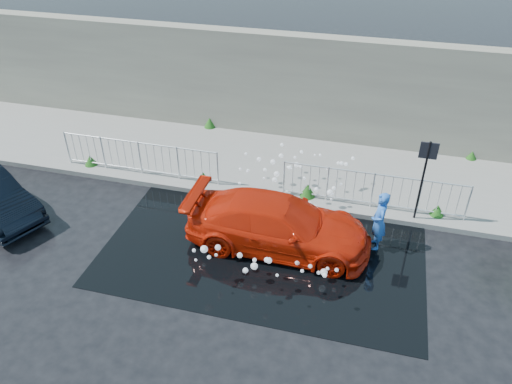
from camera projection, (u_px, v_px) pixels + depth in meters
ground at (234, 271)px, 12.10m from camera, size 90.00×90.00×0.00m
pavement at (279, 165)px, 16.06m from camera, size 30.00×4.00×0.15m
curb at (264, 200)px, 14.46m from camera, size 30.00×0.25×0.16m
retaining_wall at (294, 86)px, 16.80m from camera, size 30.00×0.60×3.50m
puddle at (264, 248)px, 12.79m from camera, size 8.00×5.00×0.01m
sign_post at (425, 169)px, 12.73m from camera, size 0.45×0.06×2.50m
railing_left at (140, 157)px, 15.21m from camera, size 5.05×0.05×1.10m
railing_right at (373, 189)px, 13.74m from camera, size 5.05×0.05×1.10m
weeds at (268, 166)px, 15.54m from camera, size 12.17×3.93×0.41m
water_spray at (283, 205)px, 13.22m from camera, size 3.46×5.53×1.01m
red_car at (278, 224)px, 12.51m from camera, size 4.66×1.90×1.35m
person at (379, 221)px, 12.40m from camera, size 0.51×0.66×1.62m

